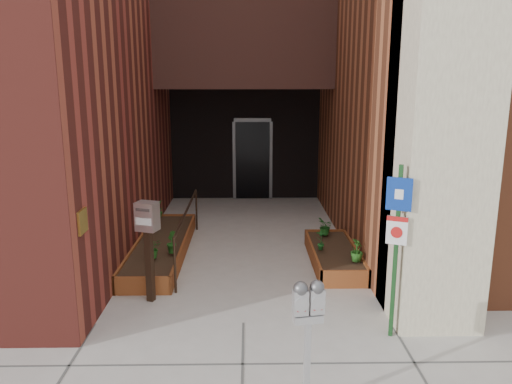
{
  "coord_description": "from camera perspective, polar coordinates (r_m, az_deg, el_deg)",
  "views": [
    {
      "loc": [
        0.07,
        -6.18,
        3.23
      ],
      "look_at": [
        0.2,
        1.8,
        1.41
      ],
      "focal_mm": 35.0,
      "sensor_mm": 36.0,
      "label": 1
    }
  ],
  "objects": [
    {
      "name": "ground",
      "position": [
        6.98,
        -1.47,
        -14.74
      ],
      "size": [
        80.0,
        80.0,
        0.0
      ],
      "primitive_type": "plane",
      "color": "#9E9991",
      "rests_on": "ground"
    },
    {
      "name": "architecture",
      "position": [
        13.2,
        -2.18,
        20.46
      ],
      "size": [
        20.0,
        14.6,
        10.0
      ],
      "color": "maroon",
      "rests_on": "ground"
    },
    {
      "name": "planter_left",
      "position": [
        9.55,
        -10.74,
        -6.32
      ],
      "size": [
        0.9,
        3.6,
        0.3
      ],
      "color": "brown",
      "rests_on": "ground"
    },
    {
      "name": "planter_right",
      "position": [
        9.07,
        8.89,
        -7.29
      ],
      "size": [
        0.8,
        2.2,
        0.3
      ],
      "color": "brown",
      "rests_on": "ground"
    },
    {
      "name": "handrail",
      "position": [
        9.24,
        -7.89,
        -2.87
      ],
      "size": [
        0.04,
        3.34,
        0.9
      ],
      "color": "black",
      "rests_on": "ground"
    },
    {
      "name": "parking_meter",
      "position": [
        4.92,
        5.99,
        -13.4
      ],
      "size": [
        0.32,
        0.17,
        1.37
      ],
      "color": "#B3B4B6",
      "rests_on": "ground"
    },
    {
      "name": "sign_post",
      "position": [
        6.37,
        15.79,
        -4.63
      ],
      "size": [
        0.29,
        0.14,
        2.23
      ],
      "color": "#163E1A",
      "rests_on": "ground"
    },
    {
      "name": "payment_dropbox",
      "position": [
        7.38,
        -12.26,
        -4.31
      ],
      "size": [
        0.36,
        0.31,
        1.51
      ],
      "color": "black",
      "rests_on": "ground"
    },
    {
      "name": "shrub_left_a",
      "position": [
        8.54,
        -11.71,
        -6.31
      ],
      "size": [
        0.36,
        0.36,
        0.34
      ],
      "primitive_type": "imported",
      "rotation": [
        0.0,
        0.0,
        0.21
      ],
      "color": "#1C5618",
      "rests_on": "planter_left"
    },
    {
      "name": "shrub_left_b",
      "position": [
        8.72,
        -9.65,
        -5.68
      ],
      "size": [
        0.25,
        0.25,
        0.37
      ],
      "primitive_type": "imported",
      "rotation": [
        0.0,
        0.0,
        1.85
      ],
      "color": "#1B5117",
      "rests_on": "planter_left"
    },
    {
      "name": "shrub_left_c",
      "position": [
        10.02,
        -11.71,
        -3.27
      ],
      "size": [
        0.3,
        0.3,
        0.39
      ],
      "primitive_type": "imported",
      "rotation": [
        0.0,
        0.0,
        3.69
      ],
      "color": "#255F1B",
      "rests_on": "planter_left"
    },
    {
      "name": "shrub_left_d",
      "position": [
        11.01,
        -10.98,
        -1.84
      ],
      "size": [
        0.23,
        0.23,
        0.37
      ],
      "primitive_type": "imported",
      "rotation": [
        0.0,
        0.0,
        4.91
      ],
      "color": "#24631C",
      "rests_on": "planter_left"
    },
    {
      "name": "shrub_right_a",
      "position": [
        8.38,
        11.44,
        -6.54
      ],
      "size": [
        0.26,
        0.26,
        0.37
      ],
      "primitive_type": "imported",
      "rotation": [
        0.0,
        0.0,
        1.23
      ],
      "color": "#205418",
      "rests_on": "planter_right"
    },
    {
      "name": "shrub_right_b",
      "position": [
        8.81,
        7.48,
        -5.43
      ],
      "size": [
        0.26,
        0.26,
        0.37
      ],
      "primitive_type": "imported",
      "rotation": [
        0.0,
        0.0,
        2.71
      ],
      "color": "#1A5B1E",
      "rests_on": "planter_right"
    },
    {
      "name": "shrub_right_c",
      "position": [
        9.65,
        7.92,
        -3.92
      ],
      "size": [
        0.32,
        0.32,
        0.34
      ],
      "primitive_type": "imported",
      "rotation": [
        0.0,
        0.0,
        4.66
      ],
      "color": "#175318",
      "rests_on": "planter_right"
    }
  ]
}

